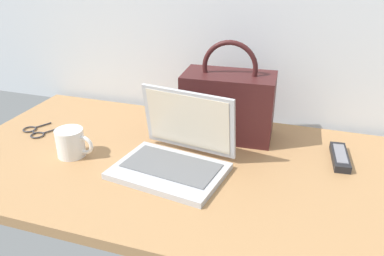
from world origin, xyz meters
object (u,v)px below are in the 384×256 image
object	(u,v)px
remote_control_near	(340,157)
eyeglasses	(35,132)
laptop	(176,153)
coffee_mug	(71,142)
handbag	(228,104)

from	to	relation	value
remote_control_near	eyeglasses	distance (m)	1.02
laptop	remote_control_near	world-z (taller)	laptop
coffee_mug	eyeglasses	bearing A→B (deg)	156.43
laptop	handbag	xyz separation A→B (m)	(0.09, 0.25, 0.07)
laptop	coffee_mug	bearing A→B (deg)	-173.76
remote_control_near	handbag	xyz separation A→B (m)	(-0.37, 0.06, 0.10)
coffee_mug	eyeglasses	world-z (taller)	coffee_mug
eyeglasses	handbag	size ratio (longest dim) A/B	0.41
eyeglasses	handbag	bearing A→B (deg)	16.71
remote_control_near	handbag	world-z (taller)	handbag
coffee_mug	remote_control_near	size ratio (longest dim) A/B	0.75
coffee_mug	remote_control_near	world-z (taller)	coffee_mug
laptop	handbag	world-z (taller)	handbag
laptop	eyeglasses	world-z (taller)	laptop
laptop	coffee_mug	xyz separation A→B (m)	(-0.33, -0.04, -0.00)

